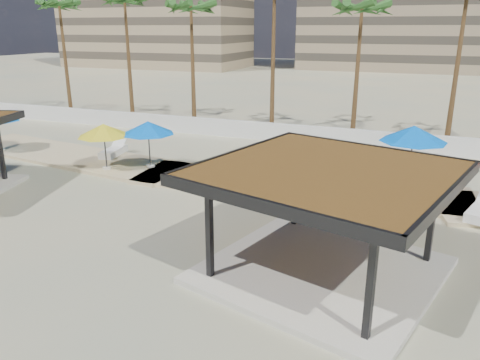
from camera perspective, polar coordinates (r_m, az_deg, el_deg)
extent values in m
plane|color=tan|center=(17.30, -5.87, -7.19)|extent=(200.00, 200.00, 0.00)
cube|color=#C6B284|center=(29.69, -20.09, 2.77)|extent=(16.40, 6.19, 0.24)
cube|color=#C6B284|center=(22.71, 6.73, -0.77)|extent=(16.24, 5.11, 0.24)
cube|color=silver|center=(31.46, 7.50, 5.56)|extent=(56.00, 0.30, 1.20)
cube|color=beige|center=(15.20, 9.92, -10.76)|extent=(8.07, 8.07, 0.20)
cube|color=black|center=(13.86, -3.75, -6.13)|extent=(0.22, 0.22, 2.98)
cube|color=black|center=(17.64, 6.79, -0.80)|extent=(0.22, 0.22, 2.98)
cube|color=black|center=(11.59, 15.66, -12.02)|extent=(0.22, 0.22, 2.98)
cube|color=black|center=(15.92, 22.39, -4.24)|extent=(0.22, 0.22, 2.98)
cube|color=brown|center=(13.95, 10.63, 0.89)|extent=(8.32, 8.32, 0.28)
cube|color=black|center=(11.18, 2.78, -3.19)|extent=(6.63, 1.96, 0.34)
cube|color=black|center=(16.94, 15.81, 3.58)|extent=(6.63, 1.96, 0.34)
cube|color=black|center=(15.66, -0.44, 3.11)|extent=(1.96, 6.63, 0.34)
cube|color=black|center=(12.91, 24.09, -1.85)|extent=(1.96, 6.63, 0.34)
cube|color=black|center=(25.63, -27.18, 3.29)|extent=(0.22, 0.22, 2.97)
cylinder|color=beige|center=(32.07, -27.19, 3.27)|extent=(0.50, 0.50, 0.12)
cylinder|color=beige|center=(25.91, -15.91, 1.45)|extent=(0.47, 0.47, 0.11)
cylinder|color=#262628|center=(25.64, -16.12, 3.74)|extent=(0.07, 0.07, 2.26)
cone|color=yellow|center=(25.43, -16.31, 5.86)|extent=(3.11, 3.11, 0.66)
cylinder|color=beige|center=(24.12, 19.80, -0.16)|extent=(0.54, 0.54, 0.13)
cylinder|color=#262628|center=(23.78, 20.12, 2.68)|extent=(0.08, 0.08, 2.61)
cone|color=blue|center=(23.53, 20.41, 5.31)|extent=(3.73, 3.73, 0.76)
cylinder|color=beige|center=(25.76, -10.87, 1.73)|extent=(0.48, 0.48, 0.12)
cylinder|color=#262628|center=(25.48, -11.01, 4.10)|extent=(0.07, 0.07, 2.31)
cone|color=blue|center=(25.26, -11.15, 6.28)|extent=(3.35, 3.35, 0.67)
cube|color=silver|center=(28.63, -15.16, 3.28)|extent=(1.15, 2.37, 0.32)
cube|color=silver|center=(28.58, -15.19, 3.65)|extent=(1.15, 2.37, 0.07)
cube|color=silver|center=(29.28, -14.47, 4.60)|extent=(0.87, 0.89, 0.58)
cone|color=brown|center=(42.91, -20.51, 13.40)|extent=(0.36, 0.36, 9.29)
ellipsoid|color=#26551E|center=(42.86, -21.19, 19.24)|extent=(3.00, 3.00, 1.80)
cone|color=brown|center=(39.54, -13.40, 13.89)|extent=(0.36, 0.36, 9.52)
ellipsoid|color=#26551E|center=(39.49, -13.90, 20.42)|extent=(3.00, 3.00, 1.80)
cone|color=brown|center=(35.98, -5.78, 13.42)|extent=(0.36, 0.36, 8.92)
ellipsoid|color=#26551E|center=(35.88, -6.01, 20.13)|extent=(3.00, 3.00, 1.80)
cone|color=brown|center=(34.38, 4.06, 14.85)|extent=(0.36, 0.36, 10.84)
cone|color=brown|center=(32.66, 14.07, 12.33)|extent=(0.36, 0.36, 8.72)
ellipsoid|color=#26551E|center=(32.54, 14.65, 19.53)|extent=(3.00, 3.00, 1.80)
cone|color=brown|center=(32.56, 24.95, 12.41)|extent=(0.36, 0.36, 10.09)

